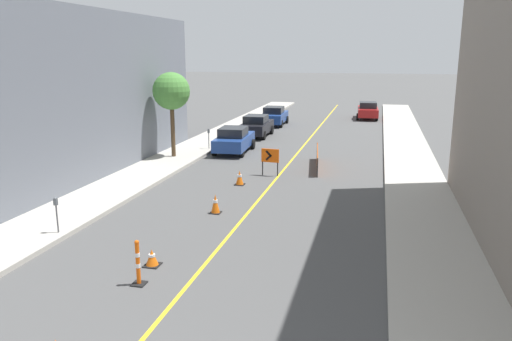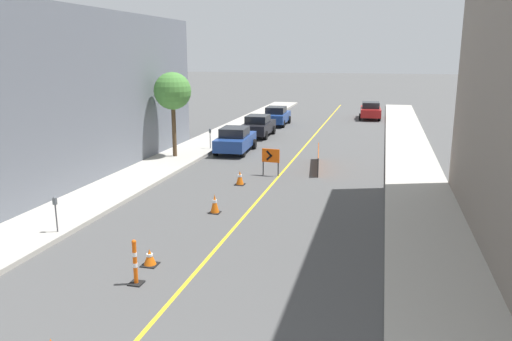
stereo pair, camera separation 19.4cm
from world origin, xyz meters
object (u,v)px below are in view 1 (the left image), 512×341
(arrow_barricade_primary, at_px, (270,157))
(parked_car_curb_mid, at_px, (256,126))
(traffic_cone_third, at_px, (215,204))
(delineator_post_front, at_px, (138,265))
(parked_car_curb_near, at_px, (234,140))
(parking_meter_near_curb, at_px, (56,207))
(traffic_cone_second, at_px, (152,258))
(parking_meter_far_curb, at_px, (209,134))
(street_tree_left_near, at_px, (171,92))
(parked_car_opposite_side, at_px, (368,110))
(traffic_cone_fourth, at_px, (240,178))
(parked_car_curb_far, at_px, (274,116))

(arrow_barricade_primary, bearing_deg, parked_car_curb_mid, 112.69)
(traffic_cone_third, xyz_separation_m, delineator_post_front, (-0.07, -6.31, 0.18))
(parked_car_curb_near, distance_m, parking_meter_near_curb, 15.55)
(traffic_cone_third, height_order, arrow_barricade_primary, arrow_barricade_primary)
(traffic_cone_second, height_order, parking_meter_far_curb, parking_meter_far_curb)
(parking_meter_far_curb, xyz_separation_m, street_tree_left_near, (-1.21, -2.76, 2.83))
(parked_car_opposite_side, xyz_separation_m, street_tree_left_near, (-10.52, -21.16, 3.10))
(traffic_cone_fourth, xyz_separation_m, parked_car_opposite_side, (5.21, 25.87, 0.46))
(delineator_post_front, bearing_deg, parked_car_curb_mid, 96.28)
(traffic_cone_third, bearing_deg, parked_car_curb_near, 102.77)
(traffic_cone_second, relative_size, arrow_barricade_primary, 0.36)
(traffic_cone_second, distance_m, arrow_barricade_primary, 11.59)
(traffic_cone_fourth, relative_size, parked_car_opposite_side, 0.16)
(traffic_cone_second, bearing_deg, street_tree_left_near, 110.50)
(parked_car_curb_far, height_order, parked_car_opposite_side, same)
(parked_car_curb_near, distance_m, parked_car_curb_mid, 6.20)
(arrow_barricade_primary, bearing_deg, traffic_cone_fourth, -109.66)
(arrow_barricade_primary, height_order, parked_car_curb_near, parked_car_curb_near)
(traffic_cone_third, relative_size, arrow_barricade_primary, 0.55)
(parked_car_curb_far, bearing_deg, arrow_barricade_primary, -80.71)
(parked_car_curb_mid, bearing_deg, traffic_cone_fourth, -80.54)
(traffic_cone_fourth, height_order, parking_meter_near_curb, parking_meter_near_curb)
(parked_car_curb_far, distance_m, parked_car_opposite_side, 9.81)
(traffic_cone_fourth, relative_size, street_tree_left_near, 0.14)
(delineator_post_front, bearing_deg, traffic_cone_fourth, 90.84)
(parked_car_curb_mid, distance_m, parked_car_opposite_side, 14.47)
(parked_car_curb_far, relative_size, parking_meter_near_curb, 3.53)
(arrow_barricade_primary, relative_size, street_tree_left_near, 0.28)
(traffic_cone_fourth, distance_m, parked_car_curb_mid, 13.87)
(traffic_cone_fourth, distance_m, parking_meter_far_curb, 8.55)
(parked_car_opposite_side, bearing_deg, parking_meter_far_curb, -119.72)
(parked_car_curb_mid, xyz_separation_m, parking_meter_far_curb, (-1.58, -6.16, 0.27))
(parked_car_curb_near, bearing_deg, parked_car_opposite_side, 64.29)
(traffic_cone_third, xyz_separation_m, parked_car_opposite_side, (4.98, 30.17, 0.43))
(parked_car_opposite_side, distance_m, parking_meter_near_curb, 35.15)
(traffic_cone_third, height_order, parking_meter_far_curb, parking_meter_far_curb)
(traffic_cone_fourth, distance_m, delineator_post_front, 10.62)
(traffic_cone_fourth, xyz_separation_m, parked_car_curb_far, (-2.44, 19.73, 0.46))
(parked_car_curb_mid, bearing_deg, traffic_cone_second, -84.83)
(street_tree_left_near, bearing_deg, delineator_post_front, -70.38)
(parking_meter_near_curb, relative_size, parking_meter_far_curb, 0.97)
(traffic_cone_second, relative_size, parked_car_curb_far, 0.11)
(arrow_barricade_primary, xyz_separation_m, parked_car_opposite_side, (4.21, 23.75, -0.16))
(parking_meter_near_curb, height_order, parking_meter_far_curb, parking_meter_far_curb)
(traffic_cone_third, height_order, delineator_post_front, delineator_post_front)
(parked_car_curb_mid, height_order, street_tree_left_near, street_tree_left_near)
(traffic_cone_third, distance_m, parked_car_opposite_side, 30.58)
(parked_car_curb_near, height_order, parked_car_curb_far, same)
(parked_car_opposite_side, bearing_deg, parked_car_curb_near, -115.41)
(traffic_cone_fourth, relative_size, arrow_barricade_primary, 0.50)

